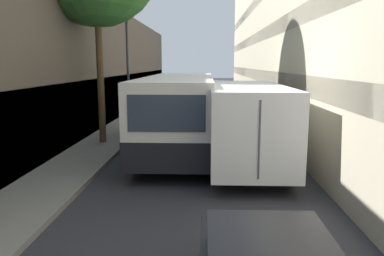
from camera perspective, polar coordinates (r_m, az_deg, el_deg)
ground_plane at (r=15.89m, az=0.88°, el=-2.69°), size 150.00×150.00×0.00m
sidewalk_left at (r=16.47m, az=-13.33°, el=-2.26°), size 2.05×60.00×0.14m
building_left_shopfront at (r=16.83m, az=-20.79°, el=7.93°), size 2.40×60.00×6.76m
building_right_apartment at (r=16.24m, az=18.71°, el=16.22°), size 2.40×60.00×10.83m
bus at (r=15.11m, az=-1.86°, el=2.67°), size 2.61×10.12×2.93m
box_truck at (r=13.59m, az=7.72°, el=1.64°), size 2.36×8.92×2.75m
street_lamp at (r=17.75m, az=-9.96°, el=16.08°), size 0.36×0.80×7.77m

